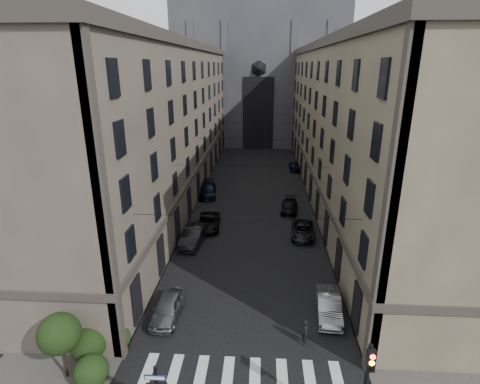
% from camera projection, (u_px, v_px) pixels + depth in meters
% --- Properties ---
extents(sidewalk_left, '(7.00, 80.00, 0.15)m').
position_uv_depth(sidewalk_left, '(176.00, 191.00, 50.26)').
color(sidewalk_left, '#383533').
rests_on(sidewalk_left, ground).
extents(sidewalk_right, '(7.00, 80.00, 0.15)m').
position_uv_depth(sidewalk_right, '(334.00, 195.00, 49.07)').
color(sidewalk_right, '#383533').
rests_on(sidewalk_right, ground).
extents(zebra_crossing, '(11.00, 3.20, 0.01)m').
position_uv_depth(zebra_crossing, '(241.00, 379.00, 20.41)').
color(zebra_crossing, beige).
rests_on(zebra_crossing, ground).
extents(building_left, '(13.60, 60.60, 18.85)m').
position_uv_depth(building_left, '(149.00, 122.00, 47.43)').
color(building_left, '#4E443C').
rests_on(building_left, ground).
extents(building_right, '(13.60, 60.60, 18.85)m').
position_uv_depth(building_right, '(365.00, 124.00, 45.90)').
color(building_right, brown).
rests_on(building_right, ground).
extents(gothic_tower, '(35.00, 23.00, 58.00)m').
position_uv_depth(gothic_tower, '(260.00, 57.00, 80.72)').
color(gothic_tower, '#2D2D33').
rests_on(gothic_tower, ground).
extents(traffic_light_right, '(0.34, 0.50, 5.20)m').
position_uv_depth(traffic_light_right, '(367.00, 382.00, 16.12)').
color(traffic_light_right, black).
rests_on(traffic_light_right, ground).
extents(shrub_cluster, '(3.90, 4.40, 3.90)m').
position_uv_depth(shrub_cluster, '(81.00, 345.00, 20.33)').
color(shrub_cluster, black).
rests_on(shrub_cluster, sidewalk_left).
extents(tram_wires, '(14.00, 60.00, 0.43)m').
position_uv_depth(tram_wires, '(255.00, 140.00, 47.00)').
color(tram_wires, black).
rests_on(tram_wires, ground).
extents(car_left_near, '(1.88, 4.35, 1.46)m').
position_uv_depth(car_left_near, '(168.00, 308.00, 25.20)').
color(car_left_near, slate).
rests_on(car_left_near, ground).
extents(car_left_midnear, '(2.28, 5.14, 1.64)m').
position_uv_depth(car_left_midnear, '(194.00, 236.00, 35.59)').
color(car_left_midnear, black).
rests_on(car_left_midnear, ground).
extents(car_left_midfar, '(2.53, 4.93, 1.33)m').
position_uv_depth(car_left_midfar, '(209.00, 222.00, 39.04)').
color(car_left_midfar, black).
rests_on(car_left_midfar, ground).
extents(car_left_far, '(2.79, 5.64, 1.58)m').
position_uv_depth(car_left_far, '(208.00, 190.00, 48.72)').
color(car_left_far, black).
rests_on(car_left_far, ground).
extents(car_right_near, '(1.88, 4.55, 1.47)m').
position_uv_depth(car_right_near, '(329.00, 306.00, 25.42)').
color(car_right_near, gray).
rests_on(car_right_near, ground).
extents(car_right_midnear, '(2.62, 4.94, 1.32)m').
position_uv_depth(car_right_midnear, '(303.00, 230.00, 37.10)').
color(car_right_midnear, black).
rests_on(car_right_midnear, ground).
extents(car_right_midfar, '(2.32, 4.64, 1.29)m').
position_uv_depth(car_right_midfar, '(289.00, 206.00, 43.40)').
color(car_right_midfar, black).
rests_on(car_right_midfar, ground).
extents(car_right_far, '(1.77, 4.03, 1.35)m').
position_uv_depth(car_right_far, '(295.00, 166.00, 60.26)').
color(car_right_far, black).
rests_on(car_right_far, ground).
extents(pedestrian, '(0.59, 0.71, 1.66)m').
position_uv_depth(pedestrian, '(305.00, 332.00, 22.77)').
color(pedestrian, black).
rests_on(pedestrian, ground).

